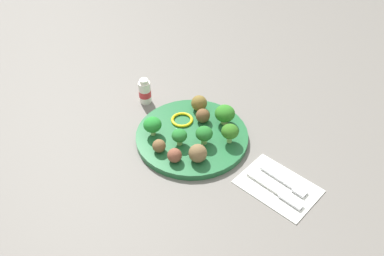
{
  "coord_description": "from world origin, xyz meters",
  "views": [
    {
      "loc": [
        0.57,
        -0.52,
        0.72
      ],
      "look_at": [
        0.0,
        0.0,
        0.04
      ],
      "focal_mm": 39.17,
      "sensor_mm": 36.0,
      "label": 1
    }
  ],
  "objects_px": {
    "pepper_ring_mid_right": "(182,120)",
    "plate": "(192,136)",
    "broccoli_floret_back_right": "(152,125)",
    "napkin": "(278,186)",
    "meatball_mid_left": "(203,116)",
    "meatball_far_rim": "(175,155)",
    "fork": "(286,182)",
    "broccoli_floret_near_rim": "(230,132)",
    "knife": "(276,191)",
    "broccoli_floret_front_right": "(179,136)",
    "meatball_mid_right": "(199,103)",
    "yogurt_bottle": "(145,92)",
    "meatball_front_left": "(159,146)",
    "meatball_near_rim": "(198,153)",
    "broccoli_floret_center": "(225,114)",
    "broccoli_floret_back_left": "(205,133)"
  },
  "relations": [
    {
      "from": "plate",
      "to": "broccoli_floret_back_left",
      "type": "bearing_deg",
      "value": 4.45
    },
    {
      "from": "broccoli_floret_front_right",
      "to": "knife",
      "type": "height_order",
      "value": "broccoli_floret_front_right"
    },
    {
      "from": "broccoli_floret_back_right",
      "to": "pepper_ring_mid_right",
      "type": "distance_m",
      "value": 0.09
    },
    {
      "from": "yogurt_bottle",
      "to": "knife",
      "type": "bearing_deg",
      "value": 1.4
    },
    {
      "from": "knife",
      "to": "yogurt_bottle",
      "type": "xyz_separation_m",
      "value": [
        -0.45,
        -0.01,
        0.03
      ]
    },
    {
      "from": "broccoli_floret_center",
      "to": "pepper_ring_mid_right",
      "type": "bearing_deg",
      "value": -136.6
    },
    {
      "from": "meatball_front_left",
      "to": "pepper_ring_mid_right",
      "type": "xyz_separation_m",
      "value": [
        -0.05,
        0.11,
        -0.01
      ]
    },
    {
      "from": "broccoli_floret_near_rim",
      "to": "napkin",
      "type": "distance_m",
      "value": 0.17
    },
    {
      "from": "meatball_mid_left",
      "to": "yogurt_bottle",
      "type": "distance_m",
      "value": 0.19
    },
    {
      "from": "meatball_mid_left",
      "to": "pepper_ring_mid_right",
      "type": "relative_size",
      "value": 0.64
    },
    {
      "from": "broccoli_floret_near_rim",
      "to": "napkin",
      "type": "height_order",
      "value": "broccoli_floret_near_rim"
    },
    {
      "from": "meatball_front_left",
      "to": "napkin",
      "type": "height_order",
      "value": "meatball_front_left"
    },
    {
      "from": "broccoli_floret_near_rim",
      "to": "knife",
      "type": "relative_size",
      "value": 0.34
    },
    {
      "from": "meatball_near_rim",
      "to": "yogurt_bottle",
      "type": "distance_m",
      "value": 0.28
    },
    {
      "from": "broccoli_floret_near_rim",
      "to": "meatball_far_rim",
      "type": "xyz_separation_m",
      "value": [
        -0.04,
        -0.14,
        -0.01
      ]
    },
    {
      "from": "meatball_mid_left",
      "to": "fork",
      "type": "bearing_deg",
      "value": 0.1
    },
    {
      "from": "broccoli_floret_center",
      "to": "meatball_mid_left",
      "type": "bearing_deg",
      "value": -139.18
    },
    {
      "from": "meatball_mid_right",
      "to": "yogurt_bottle",
      "type": "xyz_separation_m",
      "value": [
        -0.14,
        -0.07,
        -0.0
      ]
    },
    {
      "from": "broccoli_floret_front_right",
      "to": "plate",
      "type": "bearing_deg",
      "value": 97.3
    },
    {
      "from": "broccoli_floret_center",
      "to": "yogurt_bottle",
      "type": "height_order",
      "value": "yogurt_bottle"
    },
    {
      "from": "fork",
      "to": "yogurt_bottle",
      "type": "bearing_deg",
      "value": -174.06
    },
    {
      "from": "broccoli_floret_front_right",
      "to": "fork",
      "type": "relative_size",
      "value": 0.35
    },
    {
      "from": "broccoli_floret_center",
      "to": "meatball_far_rim",
      "type": "xyz_separation_m",
      "value": [
        0.02,
        -0.18,
        -0.01
      ]
    },
    {
      "from": "plate",
      "to": "meatball_near_rim",
      "type": "bearing_deg",
      "value": -33.76
    },
    {
      "from": "pepper_ring_mid_right",
      "to": "napkin",
      "type": "height_order",
      "value": "pepper_ring_mid_right"
    },
    {
      "from": "knife",
      "to": "yogurt_bottle",
      "type": "height_order",
      "value": "yogurt_bottle"
    },
    {
      "from": "broccoli_floret_back_right",
      "to": "napkin",
      "type": "relative_size",
      "value": 0.29
    },
    {
      "from": "broccoli_floret_back_right",
      "to": "meatball_mid_left",
      "type": "xyz_separation_m",
      "value": [
        0.05,
        0.13,
        -0.01
      ]
    },
    {
      "from": "broccoli_floret_back_right",
      "to": "fork",
      "type": "height_order",
      "value": "broccoli_floret_back_right"
    },
    {
      "from": "plate",
      "to": "broccoli_floret_center",
      "type": "relative_size",
      "value": 5.41
    },
    {
      "from": "meatball_mid_right",
      "to": "knife",
      "type": "height_order",
      "value": "meatball_mid_right"
    },
    {
      "from": "knife",
      "to": "fork",
      "type": "bearing_deg",
      "value": 94.04
    },
    {
      "from": "pepper_ring_mid_right",
      "to": "plate",
      "type": "bearing_deg",
      "value": -15.6
    },
    {
      "from": "plate",
      "to": "fork",
      "type": "bearing_deg",
      "value": 12.1
    },
    {
      "from": "knife",
      "to": "yogurt_bottle",
      "type": "bearing_deg",
      "value": -178.6
    },
    {
      "from": "broccoli_floret_back_right",
      "to": "meatball_far_rim",
      "type": "bearing_deg",
      "value": -10.61
    },
    {
      "from": "meatball_front_left",
      "to": "knife",
      "type": "distance_m",
      "value": 0.29
    },
    {
      "from": "meatball_mid_left",
      "to": "meatball_far_rim",
      "type": "xyz_separation_m",
      "value": [
        0.06,
        -0.14,
        -0.0
      ]
    },
    {
      "from": "napkin",
      "to": "meatball_mid_left",
      "type": "bearing_deg",
      "value": 176.11
    },
    {
      "from": "broccoli_floret_front_right",
      "to": "broccoli_floret_back_right",
      "type": "xyz_separation_m",
      "value": [
        -0.07,
        -0.03,
        0.0
      ]
    },
    {
      "from": "broccoli_floret_center",
      "to": "broccoli_floret_near_rim",
      "type": "height_order",
      "value": "broccoli_floret_center"
    },
    {
      "from": "meatball_mid_right",
      "to": "knife",
      "type": "xyz_separation_m",
      "value": [
        0.31,
        -0.06,
        -0.03
      ]
    },
    {
      "from": "fork",
      "to": "yogurt_bottle",
      "type": "distance_m",
      "value": 0.45
    },
    {
      "from": "napkin",
      "to": "knife",
      "type": "relative_size",
      "value": 1.17
    },
    {
      "from": "meatball_mid_left",
      "to": "meatball_far_rim",
      "type": "relative_size",
      "value": 1.07
    },
    {
      "from": "meatball_mid_right",
      "to": "fork",
      "type": "relative_size",
      "value": 0.35
    },
    {
      "from": "plate",
      "to": "meatball_far_rim",
      "type": "height_order",
      "value": "meatball_far_rim"
    },
    {
      "from": "broccoli_floret_back_right",
      "to": "pepper_ring_mid_right",
      "type": "relative_size",
      "value": 0.86
    },
    {
      "from": "meatball_mid_right",
      "to": "yogurt_bottle",
      "type": "bearing_deg",
      "value": -152.68
    },
    {
      "from": "meatball_mid_left",
      "to": "yogurt_bottle",
      "type": "bearing_deg",
      "value": -165.62
    }
  ]
}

